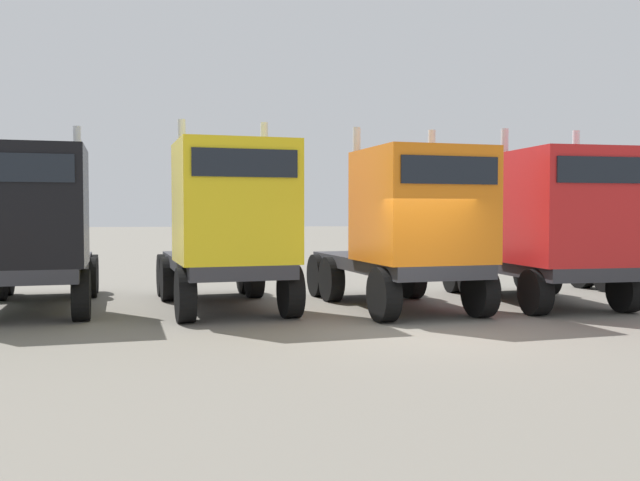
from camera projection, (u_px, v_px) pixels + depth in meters
name	position (u px, v px, depth m)	size (l,w,h in m)	color
ground	(431.00, 334.00, 12.77)	(200.00, 200.00, 0.00)	slate
semi_truck_black	(30.00, 228.00, 15.17)	(3.38, 6.71, 4.21)	#333338
semi_truck_yellow	(229.00, 225.00, 15.43)	(3.49, 6.37, 4.32)	#333338
semi_truck_orange	(410.00, 226.00, 15.53)	(3.41, 6.14, 4.19)	#333338
semi_truck_red	(557.00, 227.00, 16.25)	(2.91, 5.83, 4.24)	#333338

